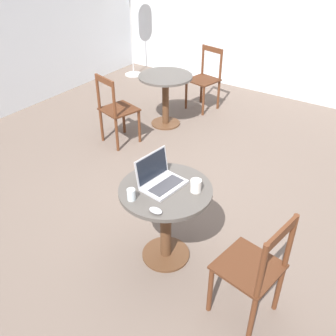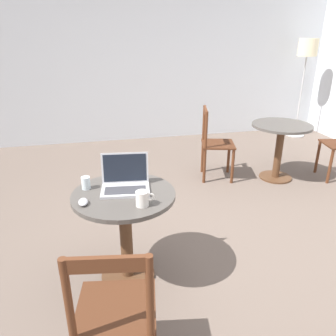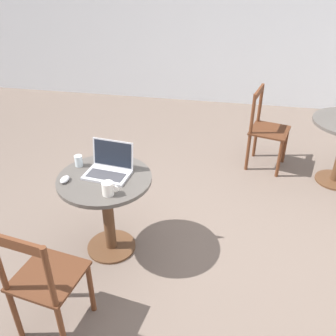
# 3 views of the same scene
# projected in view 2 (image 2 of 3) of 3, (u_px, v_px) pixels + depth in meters

# --- Properties ---
(ground_plane) EXTENTS (16.00, 16.00, 0.00)m
(ground_plane) POSITION_uv_depth(u_px,v_px,m) (205.00, 242.00, 2.90)
(ground_plane) COLOR #66564C
(wall_back) EXTENTS (9.40, 0.06, 2.70)m
(wall_back) POSITION_uv_depth(u_px,v_px,m) (144.00, 58.00, 5.30)
(wall_back) COLOR silver
(wall_back) RESTS_ON ground_plane
(cafe_table_near) EXTENTS (0.71, 0.71, 0.70)m
(cafe_table_near) POSITION_uv_depth(u_px,v_px,m) (125.00, 216.00, 2.30)
(cafe_table_near) COLOR #51331E
(cafe_table_near) RESTS_ON ground_plane
(cafe_table_mid) EXTENTS (0.71, 0.71, 0.70)m
(cafe_table_mid) POSITION_uv_depth(u_px,v_px,m) (280.00, 139.00, 4.00)
(cafe_table_mid) COLOR #51331E
(cafe_table_mid) RESTS_ON ground_plane
(chair_near_front) EXTENTS (0.45, 0.45, 0.89)m
(chair_near_front) POSITION_uv_depth(u_px,v_px,m) (115.00, 316.00, 1.58)
(chair_near_front) COLOR #562D19
(chair_near_front) RESTS_ON ground_plane
(chair_mid_left) EXTENTS (0.48, 0.48, 0.89)m
(chair_mid_left) POSITION_uv_depth(u_px,v_px,m) (215.00, 144.00, 4.05)
(chair_mid_left) COLOR #562D19
(chair_mid_left) RESTS_ON ground_plane
(floor_lamp) EXTENTS (0.32, 0.32, 1.64)m
(floor_lamp) POSITION_uv_depth(u_px,v_px,m) (307.00, 55.00, 5.42)
(floor_lamp) COLOR #B7B7B7
(floor_lamp) RESTS_ON ground_plane
(laptop) EXTENTS (0.36, 0.29, 0.23)m
(laptop) POSITION_uv_depth(u_px,v_px,m) (125.00, 183.00, 2.27)
(laptop) COLOR #B7B7BC
(laptop) RESTS_ON cafe_table_near
(mouse) EXTENTS (0.06, 0.10, 0.03)m
(mouse) POSITION_uv_depth(u_px,v_px,m) (83.00, 202.00, 2.08)
(mouse) COLOR #B7B7BC
(mouse) RESTS_ON cafe_table_near
(mug) EXTENTS (0.12, 0.08, 0.10)m
(mug) POSITION_uv_depth(u_px,v_px,m) (143.00, 199.00, 2.05)
(mug) COLOR silver
(mug) RESTS_ON cafe_table_near
(drinking_glass) EXTENTS (0.06, 0.06, 0.09)m
(drinking_glass) POSITION_uv_depth(u_px,v_px,m) (86.00, 183.00, 2.28)
(drinking_glass) COLOR silver
(drinking_glass) RESTS_ON cafe_table_near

